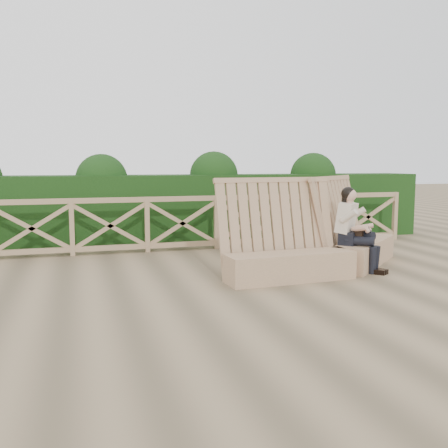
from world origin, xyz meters
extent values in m
plane|color=brown|center=(0.00, 0.00, 0.00)|extent=(60.00, 60.00, 0.00)
cube|color=#967555|center=(1.01, 0.45, 0.21)|extent=(2.01, 0.62, 0.43)
cube|color=#967555|center=(0.99, 0.72, 0.79)|extent=(2.01, 0.56, 1.54)
cube|color=#967555|center=(2.74, 1.17, 0.21)|extent=(1.81, 1.70, 0.43)
cube|color=#967555|center=(2.56, 1.37, 0.79)|extent=(1.77, 1.66, 1.54)
cube|color=black|center=(2.24, 0.86, 0.53)|extent=(0.44, 0.43, 0.22)
cube|color=beige|center=(2.21, 0.90, 0.87)|extent=(0.48, 0.47, 0.52)
sphere|color=tan|center=(2.24, 0.86, 1.24)|extent=(0.29, 0.29, 0.21)
sphere|color=black|center=(2.22, 0.89, 1.26)|extent=(0.32, 0.32, 0.23)
cylinder|color=black|center=(2.31, 0.65, 0.51)|extent=(0.41, 0.44, 0.15)
cylinder|color=black|center=(2.42, 0.77, 0.58)|extent=(0.42, 0.44, 0.16)
cylinder|color=black|center=(2.45, 0.48, 0.21)|extent=(0.17, 0.17, 0.43)
cylinder|color=black|center=(2.55, 0.54, 0.21)|extent=(0.17, 0.17, 0.43)
cube|color=black|center=(2.51, 0.41, 0.04)|extent=(0.22, 0.24, 0.08)
cube|color=black|center=(2.60, 0.47, 0.04)|extent=(0.22, 0.24, 0.08)
cube|color=black|center=(2.38, 0.74, 0.63)|extent=(0.27, 0.27, 0.16)
cube|color=black|center=(2.47, 0.61, 0.69)|extent=(0.11, 0.11, 0.12)
cube|color=#8B7551|center=(0.00, 3.50, 1.05)|extent=(10.10, 0.07, 0.10)
cube|color=#8B7551|center=(0.00, 3.50, 0.12)|extent=(10.10, 0.07, 0.10)
cube|color=black|center=(0.00, 4.70, 0.75)|extent=(12.00, 1.20, 1.50)
camera|label=1|loc=(-2.07, -6.33, 1.76)|focal=40.00mm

